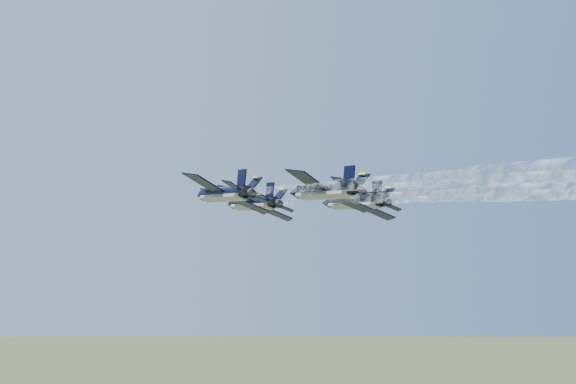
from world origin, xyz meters
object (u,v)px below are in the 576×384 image
object	(u,v)px
jet_lead	(252,204)
jet_right	(354,202)
jet_slot	(324,191)
jet_left	(223,194)

from	to	relation	value
jet_lead	jet_right	world-z (taller)	same
jet_lead	jet_slot	size ratio (longest dim) A/B	1.00
jet_right	jet_slot	xyz separation A→B (m)	(-10.65, -12.28, 0.00)
jet_left	jet_slot	size ratio (longest dim) A/B	1.00
jet_left	jet_slot	xyz separation A→B (m)	(11.79, -8.24, 0.00)
jet_left	jet_right	bearing A→B (deg)	0.43
jet_left	jet_right	world-z (taller)	same
jet_lead	jet_left	distance (m)	14.43
jet_left	jet_slot	bearing A→B (deg)	-44.72
jet_lead	jet_slot	distance (m)	20.38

